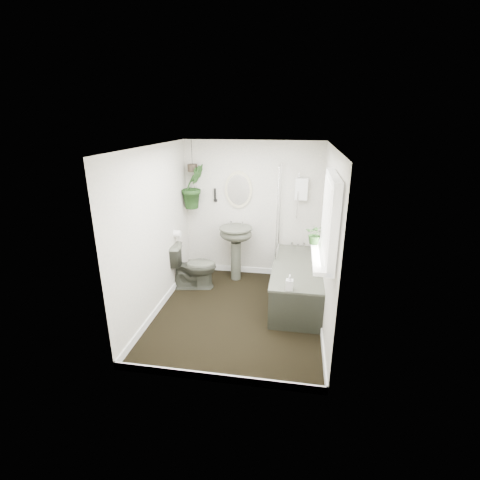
# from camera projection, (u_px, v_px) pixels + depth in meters

# --- Properties ---
(floor) EXTENTS (2.30, 2.80, 0.02)m
(floor) POSITION_uv_depth(u_px,v_px,m) (238.00, 313.00, 4.97)
(floor) COLOR black
(floor) RESTS_ON ground
(ceiling) EXTENTS (2.30, 2.80, 0.02)m
(ceiling) POSITION_uv_depth(u_px,v_px,m) (238.00, 146.00, 4.19)
(ceiling) COLOR white
(ceiling) RESTS_ON ground
(wall_back) EXTENTS (2.30, 0.02, 2.30)m
(wall_back) POSITION_uv_depth(u_px,v_px,m) (252.00, 210.00, 5.89)
(wall_back) COLOR beige
(wall_back) RESTS_ON ground
(wall_front) EXTENTS (2.30, 0.02, 2.30)m
(wall_front) POSITION_uv_depth(u_px,v_px,m) (213.00, 284.00, 3.27)
(wall_front) COLOR beige
(wall_front) RESTS_ON ground
(wall_left) EXTENTS (0.02, 2.80, 2.30)m
(wall_left) POSITION_uv_depth(u_px,v_px,m) (155.00, 232.00, 4.76)
(wall_left) COLOR beige
(wall_left) RESTS_ON ground
(wall_right) EXTENTS (0.02, 2.80, 2.30)m
(wall_right) POSITION_uv_depth(u_px,v_px,m) (328.00, 241.00, 4.40)
(wall_right) COLOR beige
(wall_right) RESTS_ON ground
(skirting) EXTENTS (2.30, 2.80, 0.10)m
(skirting) POSITION_uv_depth(u_px,v_px,m) (238.00, 310.00, 4.95)
(skirting) COLOR white
(skirting) RESTS_ON floor
(bathtub) EXTENTS (0.72, 1.72, 0.58)m
(bathtub) POSITION_uv_depth(u_px,v_px,m) (296.00, 283.00, 5.21)
(bathtub) COLOR #414439
(bathtub) RESTS_ON floor
(bath_screen) EXTENTS (0.04, 0.72, 1.40)m
(bath_screen) POSITION_uv_depth(u_px,v_px,m) (279.00, 210.00, 5.38)
(bath_screen) COLOR silver
(bath_screen) RESTS_ON bathtub
(shower_box) EXTENTS (0.20, 0.10, 0.35)m
(shower_box) POSITION_uv_depth(u_px,v_px,m) (301.00, 189.00, 5.57)
(shower_box) COLOR white
(shower_box) RESTS_ON wall_back
(oval_mirror) EXTENTS (0.46, 0.03, 0.62)m
(oval_mirror) POSITION_uv_depth(u_px,v_px,m) (238.00, 190.00, 5.77)
(oval_mirror) COLOR beige
(oval_mirror) RESTS_ON wall_back
(wall_sconce) EXTENTS (0.04, 0.04, 0.22)m
(wall_sconce) POSITION_uv_depth(u_px,v_px,m) (215.00, 195.00, 5.86)
(wall_sconce) COLOR black
(wall_sconce) RESTS_ON wall_back
(toilet_roll_holder) EXTENTS (0.11, 0.11, 0.11)m
(toilet_roll_holder) POSITION_uv_depth(u_px,v_px,m) (177.00, 234.00, 5.48)
(toilet_roll_holder) COLOR white
(toilet_roll_holder) RESTS_ON wall_left
(window_recess) EXTENTS (0.08, 1.00, 0.90)m
(window_recess) POSITION_uv_depth(u_px,v_px,m) (330.00, 218.00, 3.59)
(window_recess) COLOR white
(window_recess) RESTS_ON wall_right
(window_sill) EXTENTS (0.18, 1.00, 0.04)m
(window_sill) POSITION_uv_depth(u_px,v_px,m) (320.00, 255.00, 3.74)
(window_sill) COLOR white
(window_sill) RESTS_ON wall_right
(window_blinds) EXTENTS (0.01, 0.86, 0.76)m
(window_blinds) POSITION_uv_depth(u_px,v_px,m) (326.00, 218.00, 3.60)
(window_blinds) COLOR white
(window_blinds) RESTS_ON wall_right
(toilet) EXTENTS (0.79, 0.54, 0.74)m
(toilet) POSITION_uv_depth(u_px,v_px,m) (194.00, 266.00, 5.61)
(toilet) COLOR #414439
(toilet) RESTS_ON floor
(pedestal_sink) EXTENTS (0.65, 0.59, 0.93)m
(pedestal_sink) POSITION_uv_depth(u_px,v_px,m) (236.00, 253.00, 5.87)
(pedestal_sink) COLOR #414439
(pedestal_sink) RESTS_ON floor
(sill_plant) EXTENTS (0.26, 0.24, 0.23)m
(sill_plant) POSITION_uv_depth(u_px,v_px,m) (315.00, 234.00, 3.98)
(sill_plant) COLOR black
(sill_plant) RESTS_ON window_sill
(hanging_plant) EXTENTS (0.51, 0.51, 0.73)m
(hanging_plant) POSITION_uv_depth(u_px,v_px,m) (193.00, 186.00, 5.76)
(hanging_plant) COLOR black
(hanging_plant) RESTS_ON ceiling
(soap_bottle) EXTENTS (0.09, 0.09, 0.20)m
(soap_bottle) POSITION_uv_depth(u_px,v_px,m) (290.00, 282.00, 4.36)
(soap_bottle) COLOR black
(soap_bottle) RESTS_ON bathtub
(hanging_pot) EXTENTS (0.16, 0.16, 0.12)m
(hanging_pot) POSITION_uv_depth(u_px,v_px,m) (192.00, 168.00, 5.66)
(hanging_pot) COLOR #2D251C
(hanging_pot) RESTS_ON ceiling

